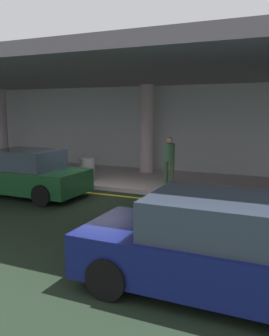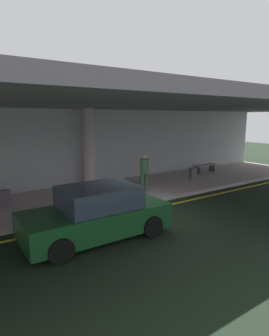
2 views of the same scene
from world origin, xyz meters
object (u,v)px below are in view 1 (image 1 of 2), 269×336
Objects in this scene: support_column_left_mid at (147,129)px; car_navy at (214,247)px; traveler_with_luggage at (169,157)px; car_dark_green at (25,174)px; trash_bin_steel at (87,169)px; support_column_far_left at (2,126)px; suitcase_upright_secondary at (57,162)px.

car_navy is (4.73, -8.86, -1.26)m from support_column_left_mid.
car_navy is 2.44× the size of traveler_with_luggage.
car_dark_green is 4.82× the size of trash_bin_steel.
support_column_left_mid is at bearing 105.70° from traveler_with_luggage.
support_column_far_left is 9.94m from traveler_with_luggage.
traveler_with_luggage is (1.70, -2.02, -0.86)m from support_column_left_mid.
trash_bin_steel is at bearing 169.36° from traveler_with_luggage.
support_column_far_left reaches higher than trash_bin_steel.
support_column_far_left is at bearing 137.51° from car_dark_green.
support_column_far_left is at bearing 157.87° from trash_bin_steel.
support_column_far_left is at bearing 155.46° from suitcase_upright_secondary.
car_navy is 8.56m from trash_bin_steel.
trash_bin_steel is at bearing -22.13° from support_column_far_left.
support_column_far_left is 0.89× the size of car_navy.
support_column_left_mid is at bearing 2.95° from suitcase_upright_secondary.
car_dark_green is (5.83, -5.06, -1.26)m from support_column_far_left.
trash_bin_steel is at bearing 66.99° from car_dark_green.
trash_bin_steel is at bearing -43.89° from car_navy.
car_dark_green is 4.94m from traveler_with_luggage.
support_column_far_left is 7.41m from trash_bin_steel.
traveler_with_luggage is 3.09m from trash_bin_steel.
support_column_far_left reaches higher than car_dark_green.
traveler_with_luggage reaches higher than car_navy.
traveler_with_luggage is at bearing -21.71° from suitcase_upright_secondary.
traveler_with_luggage is (3.87, 3.04, 0.40)m from car_dark_green.
car_dark_green is at bearing -166.17° from traveler_with_luggage.
traveler_with_luggage reaches higher than car_dark_green.
support_column_left_mid reaches higher than car_navy.
suitcase_upright_secondary is (-3.90, -0.98, -1.51)m from support_column_left_mid.
traveler_with_luggage is at bearing 36.60° from car_dark_green.
support_column_far_left is at bearing 180.00° from support_column_left_mid.
suitcase_upright_secondary is at bearing -40.69° from car_navy.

